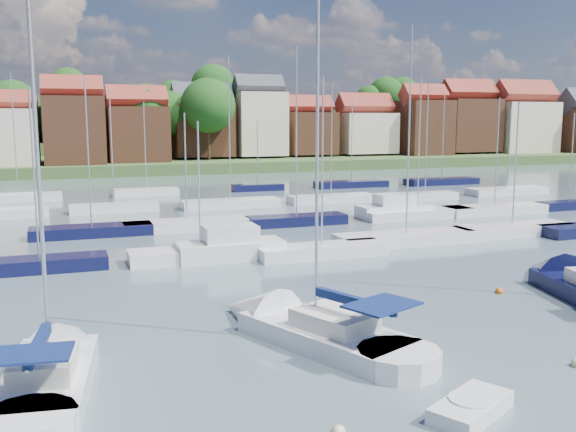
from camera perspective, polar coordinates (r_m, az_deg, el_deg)
name	(u,v)px	position (r m, az deg, el deg)	size (l,w,h in m)	color
ground	(232,213)	(62.95, -4.98, 0.27)	(260.00, 260.00, 0.00)	#495C63
sailboat_left	(53,370)	(24.95, -20.13, -12.71)	(4.18, 10.77, 14.30)	silver
sailboat_centre	(300,328)	(27.79, 1.08, -9.94)	(7.59, 12.12, 16.09)	silver
tender	(471,408)	(21.73, 15.95, -16.07)	(3.45, 2.78, 0.68)	silver
buoy_c	(418,364)	(25.44, 11.52, -12.78)	(0.50, 0.50, 0.50)	beige
buoy_e	(499,293)	(36.15, 18.26, -6.54)	(0.44, 0.44, 0.44)	#D85914
marina_field	(266,215)	(58.79, -2.00, 0.12)	(79.62, 41.41, 15.93)	silver
far_shore_town	(141,137)	(154.07, -12.94, 6.82)	(212.46, 90.00, 22.27)	#3B5028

